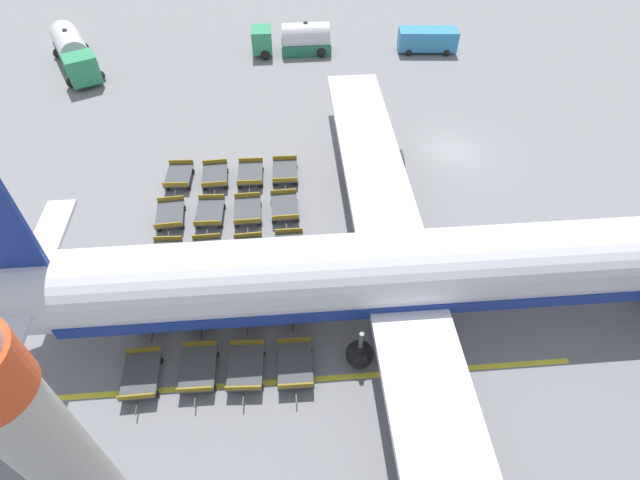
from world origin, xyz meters
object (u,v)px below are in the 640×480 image
at_px(baggage_dolly_row_near_col_e, 141,375).
at_px(baggage_dolly_row_mid_a_col_a, 215,176).
at_px(baggage_dolly_row_near_col_a, 179,176).
at_px(baggage_dolly_row_mid_b_col_d, 249,303).
at_px(baggage_dolly_row_far_col_a, 285,172).
at_px(airplane, 422,272).
at_px(baggage_dolly_row_mid_b_col_c, 249,253).
at_px(baggage_dolly_row_mid_a_col_d, 202,308).
at_px(baggage_dolly_row_mid_b_col_a, 250,174).
at_px(service_van, 427,40).
at_px(baggage_dolly_row_mid_a_col_e, 198,369).
at_px(baggage_dolly_row_near_col_c, 165,257).
at_px(baggage_dolly_row_far_col_d, 293,300).
at_px(baggage_dolly_row_far_col_b, 285,207).
at_px(fuel_tanker_secondary, 297,40).
at_px(baggage_dolly_row_mid_a_col_c, 206,255).
at_px(baggage_dolly_row_far_col_e, 295,365).
at_px(baggage_dolly_row_far_col_c, 290,249).
at_px(baggage_dolly_row_mid_a_col_b, 210,213).
at_px(baggage_dolly_row_near_col_b, 170,215).
at_px(baggage_dolly_row_mid_b_col_b, 248,211).
at_px(baggage_dolly_row_mid_b_col_e, 246,367).
at_px(baggage_dolly_row_near_col_d, 156,310).
at_px(fuel_tanker_primary, 74,53).

relative_size(baggage_dolly_row_near_col_e, baggage_dolly_row_mid_a_col_a, 1.01).
xyz_separation_m(baggage_dolly_row_near_col_a, baggage_dolly_row_mid_a_col_a, (0.36, 2.47, 0.00)).
distance_m(baggage_dolly_row_mid_b_col_d, baggage_dolly_row_far_col_a, 11.46).
bearing_deg(airplane, baggage_dolly_row_mid_b_col_c, -121.30).
height_order(baggage_dolly_row_mid_a_col_d, baggage_dolly_row_mid_b_col_a, same).
distance_m(baggage_dolly_row_near_col_a, baggage_dolly_row_mid_b_col_d, 12.40).
bearing_deg(baggage_dolly_row_mid_b_col_a, service_van, 132.87).
relative_size(airplane, baggage_dolly_row_mid_a_col_e, 13.49).
height_order(baggage_dolly_row_near_col_c, baggage_dolly_row_far_col_d, same).
distance_m(baggage_dolly_row_near_col_e, baggage_dolly_row_far_col_b, 13.60).
height_order(fuel_tanker_secondary, baggage_dolly_row_mid_b_col_d, fuel_tanker_secondary).
bearing_deg(baggage_dolly_row_near_col_a, baggage_dolly_row_far_col_d, 28.77).
height_order(baggage_dolly_row_mid_a_col_c, baggage_dolly_row_mid_a_col_d, same).
relative_size(baggage_dolly_row_mid_b_col_d, baggage_dolly_row_far_col_e, 1.00).
bearing_deg(baggage_dolly_row_far_col_c, baggage_dolly_row_mid_a_col_a, -150.68).
xyz_separation_m(fuel_tanker_secondary, baggage_dolly_row_mid_a_col_b, (22.05, -8.55, -0.78)).
xyz_separation_m(baggage_dolly_row_far_col_a, baggage_dolly_row_far_col_b, (3.63, -0.45, 0.00)).
bearing_deg(baggage_dolly_row_near_col_e, baggage_dolly_row_near_col_b, 175.52).
xyz_separation_m(baggage_dolly_row_mid_a_col_d, baggage_dolly_row_mid_b_col_a, (-11.07, 3.33, 0.00)).
distance_m(fuel_tanker_secondary, baggage_dolly_row_far_col_d, 30.12).
height_order(baggage_dolly_row_mid_a_col_b, baggage_dolly_row_mid_a_col_c, same).
xyz_separation_m(baggage_dolly_row_mid_b_col_b, baggage_dolly_row_far_col_b, (0.03, 2.39, 0.00)).
relative_size(baggage_dolly_row_near_col_c, baggage_dolly_row_mid_b_col_c, 1.02).
bearing_deg(baggage_dolly_row_mid_a_col_b, baggage_dolly_row_mid_a_col_d, -3.80).
height_order(fuel_tanker_secondary, baggage_dolly_row_far_col_d, fuel_tanker_secondary).
height_order(baggage_dolly_row_mid_a_col_e, baggage_dolly_row_mid_b_col_e, same).
bearing_deg(baggage_dolly_row_mid_b_col_b, baggage_dolly_row_near_col_e, -28.18).
bearing_deg(baggage_dolly_row_mid_b_col_c, baggage_dolly_row_mid_b_col_b, 177.71).
distance_m(baggage_dolly_row_far_col_a, baggage_dolly_row_far_col_c, 7.36).
bearing_deg(baggage_dolly_row_mid_b_col_a, baggage_dolly_row_mid_b_col_c, -4.31).
xyz_separation_m(baggage_dolly_row_mid_a_col_e, baggage_dolly_row_far_col_a, (-14.55, 5.92, 0.00)).
xyz_separation_m(airplane, baggage_dolly_row_mid_b_col_b, (-8.94, -8.47, -2.83)).
xyz_separation_m(baggage_dolly_row_near_col_c, baggage_dolly_row_mid_b_col_a, (-6.94, 5.49, 0.00)).
bearing_deg(baggage_dolly_row_mid_b_col_a, baggage_dolly_row_mid_a_col_b, -38.73).
bearing_deg(baggage_dolly_row_far_col_b, baggage_dolly_row_mid_b_col_a, -152.38).
bearing_deg(baggage_dolly_row_mid_a_col_b, baggage_dolly_row_near_col_b, -94.77).
bearing_deg(baggage_dolly_row_near_col_d, baggage_dolly_row_mid_a_col_a, 163.03).
relative_size(airplane, baggage_dolly_row_mid_b_col_e, 13.41).
xyz_separation_m(service_van, baggage_dolly_row_far_col_b, (20.59, -16.12, -0.68)).
bearing_deg(fuel_tanker_primary, airplane, 35.77).
relative_size(baggage_dolly_row_near_col_b, baggage_dolly_row_mid_a_col_b, 0.98).
xyz_separation_m(baggage_dolly_row_mid_a_col_e, baggage_dolly_row_mid_b_col_c, (-7.25, 2.94, 0.00)).
height_order(airplane, baggage_dolly_row_near_col_b, airplane).
distance_m(baggage_dolly_row_mid_a_col_b, baggage_dolly_row_mid_b_col_b, 2.42).
relative_size(baggage_dolly_row_far_col_a, baggage_dolly_row_far_col_c, 1.00).
relative_size(fuel_tanker_primary, baggage_dolly_row_mid_a_col_a, 2.80).
height_order(baggage_dolly_row_mid_b_col_c, baggage_dolly_row_far_col_a, same).
bearing_deg(baggage_dolly_row_far_col_c, baggage_dolly_row_mid_a_col_e, -36.71).
relative_size(fuel_tanker_primary, service_van, 1.59).
height_order(fuel_tanker_secondary, baggage_dolly_row_near_col_a, fuel_tanker_secondary).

